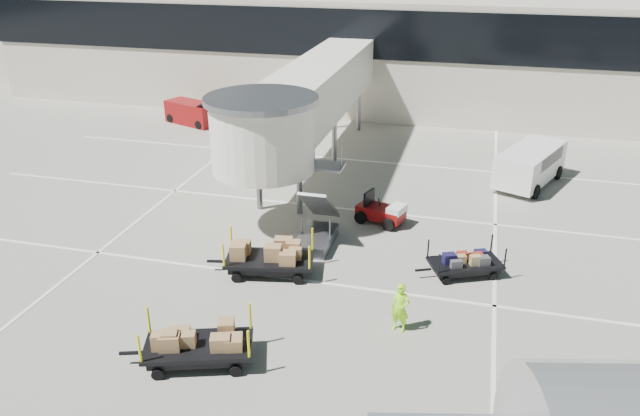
# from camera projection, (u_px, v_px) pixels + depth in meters

# --- Properties ---
(ground) EXTENTS (140.00, 140.00, 0.00)m
(ground) POSITION_uv_depth(u_px,v_px,m) (318.00, 313.00, 21.83)
(ground) COLOR #A7A395
(ground) RESTS_ON ground
(lane_markings) EXTENTS (40.00, 30.00, 0.02)m
(lane_markings) POSITION_uv_depth(u_px,v_px,m) (354.00, 207.00, 30.24)
(lane_markings) COLOR white
(lane_markings) RESTS_ON ground
(terminal) EXTENTS (64.00, 12.11, 15.20)m
(terminal) POSITION_uv_depth(u_px,v_px,m) (415.00, 50.00, 46.73)
(terminal) COLOR beige
(terminal) RESTS_ON ground
(jet_bridge) EXTENTS (5.70, 20.40, 6.03)m
(jet_bridge) POSITION_uv_depth(u_px,v_px,m) (304.00, 101.00, 31.86)
(jet_bridge) COLOR white
(jet_bridge) RESTS_ON ground
(baggage_tug) EXTENTS (2.38, 1.94, 1.42)m
(baggage_tug) POSITION_uv_depth(u_px,v_px,m) (382.00, 212.00, 28.41)
(baggage_tug) COLOR maroon
(baggage_tug) RESTS_ON ground
(suitcase_cart) EXTENTS (3.37, 2.38, 1.32)m
(suitcase_cart) POSITION_uv_depth(u_px,v_px,m) (465.00, 264.00, 24.09)
(suitcase_cart) COLOR black
(suitcase_cart) RESTS_ON ground
(box_cart_near) EXTENTS (4.13, 2.61, 1.59)m
(box_cart_near) POSITION_uv_depth(u_px,v_px,m) (200.00, 344.00, 19.12)
(box_cart_near) COLOR black
(box_cart_near) RESTS_ON ground
(box_cart_far) EXTENTS (4.24, 2.29, 1.62)m
(box_cart_far) POSITION_uv_depth(u_px,v_px,m) (272.00, 258.00, 24.15)
(box_cart_far) COLOR black
(box_cart_far) RESTS_ON ground
(ground_worker) EXTENTS (0.71, 0.55, 1.75)m
(ground_worker) POSITION_uv_depth(u_px,v_px,m) (400.00, 308.00, 20.54)
(ground_worker) COLOR #95F219
(ground_worker) RESTS_ON ground
(minivan) EXTENTS (3.89, 5.50, 1.94)m
(minivan) POSITION_uv_depth(u_px,v_px,m) (531.00, 162.00, 32.68)
(minivan) COLOR white
(minivan) RESTS_ON ground
(belt_loader) EXTENTS (4.36, 2.89, 1.97)m
(belt_loader) POSITION_uv_depth(u_px,v_px,m) (192.00, 113.00, 43.12)
(belt_loader) COLOR maroon
(belt_loader) RESTS_ON ground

